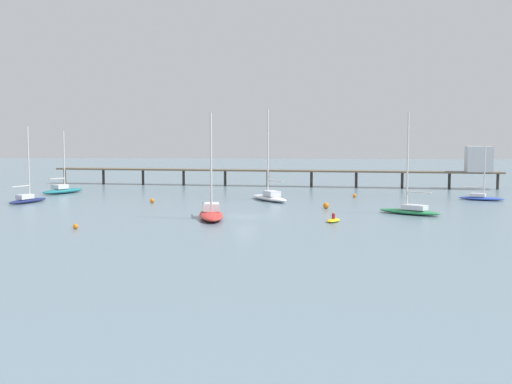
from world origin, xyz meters
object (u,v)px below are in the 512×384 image
sailboat_white (270,196)px  sailboat_red (211,213)px  sailboat_navy (27,198)px  dinghy_yellow (333,220)px  pier (367,165)px  sailboat_blue (481,197)px  sailboat_green (410,209)px  mooring_buoy_mid (326,206)px  mooring_buoy_outer (355,196)px  mooring_buoy_far (152,201)px  mooring_buoy_near (76,226)px  sailboat_teal (63,190)px

sailboat_white → sailboat_red: (-5.59, -21.07, -0.01)m
sailboat_navy → dinghy_yellow: (42.38, -17.02, -0.47)m
pier → sailboat_blue: 26.93m
sailboat_green → mooring_buoy_mid: 11.35m
mooring_buoy_outer → mooring_buoy_far: 31.12m
sailboat_blue → mooring_buoy_near: sailboat_blue is taller
mooring_buoy_outer → pier: bearing=78.8°
dinghy_yellow → sailboat_white: bearing=109.9°
sailboat_red → mooring_buoy_near: (-12.53, -9.14, -0.44)m
sailboat_navy → mooring_buoy_outer: bearing=14.0°
sailboat_red → mooring_buoy_mid: (13.49, 11.28, -0.31)m
sailboat_green → mooring_buoy_far: (-34.27, 10.78, -0.34)m
sailboat_white → mooring_buoy_far: sailboat_white is taller
sailboat_teal → sailboat_blue: (66.04, -6.49, -0.13)m
dinghy_yellow → sailboat_teal: bearing=143.3°
pier → mooring_buoy_mid: pier is taller
pier → sailboat_green: (1.15, -40.63, -3.44)m
sailboat_teal → sailboat_red: size_ratio=0.86×
dinghy_yellow → mooring_buoy_outer: dinghy_yellow is taller
mooring_buoy_near → sailboat_green: bearing=22.5°
sailboat_white → sailboat_navy: sailboat_white is taller
sailboat_white → mooring_buoy_far: size_ratio=20.43×
pier → mooring_buoy_near: size_ratio=156.72×
mooring_buoy_outer → mooring_buoy_near: mooring_buoy_outer is taller
sailboat_blue → mooring_buoy_mid: size_ratio=10.07×
sailboat_green → dinghy_yellow: bearing=-142.1°
sailboat_blue → mooring_buoy_near: 59.35m
sailboat_teal → sailboat_green: bearing=-25.1°
sailboat_teal → dinghy_yellow: sailboat_teal is taller
mooring_buoy_near → sailboat_blue: bearing=33.9°
sailboat_navy → sailboat_red: bearing=-28.2°
mooring_buoy_mid → mooring_buoy_far: bearing=167.7°
sailboat_white → mooring_buoy_mid: size_ratio=16.52×
sailboat_red → sailboat_teal: bearing=133.9°
sailboat_blue → dinghy_yellow: 34.40m
sailboat_red → dinghy_yellow: sailboat_red is taller
pier → sailboat_teal: 54.11m
dinghy_yellow → mooring_buoy_mid: size_ratio=3.76×
mooring_buoy_outer → mooring_buoy_mid: (-4.95, -15.79, 0.12)m
sailboat_white → sailboat_green: size_ratio=1.08×
sailboat_blue → mooring_buoy_far: size_ratio=12.45×
sailboat_teal → sailboat_green: size_ratio=0.84×
sailboat_teal → sailboat_red: 42.29m
mooring_buoy_outer → sailboat_green: bearing=-76.8°
sailboat_red → mooring_buoy_far: (-10.85, 16.56, -0.39)m
sailboat_white → mooring_buoy_mid: 12.59m
sailboat_navy → mooring_buoy_near: 29.26m
pier → mooring_buoy_outer: bearing=-101.2°
mooring_buoy_far → mooring_buoy_mid: size_ratio=0.81×
sailboat_teal → mooring_buoy_mid: bearing=-24.2°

